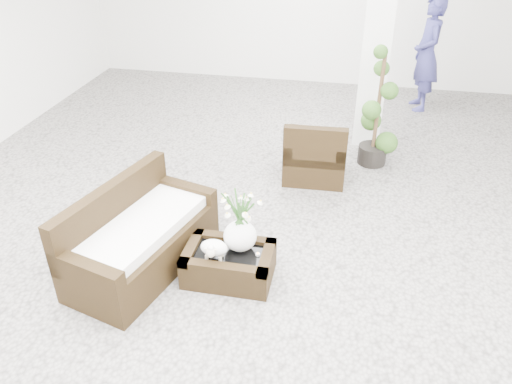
% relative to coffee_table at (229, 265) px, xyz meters
% --- Properties ---
extents(ground, '(11.00, 11.00, 0.00)m').
position_rel_coffee_table_xyz_m(ground, '(0.14, 0.83, -0.16)').
color(ground, gray).
rests_on(ground, ground).
extents(column, '(0.40, 0.40, 3.50)m').
position_rel_coffee_table_xyz_m(column, '(1.34, 3.63, 1.59)').
color(column, white).
rests_on(column, ground).
extents(coffee_table, '(0.90, 0.60, 0.31)m').
position_rel_coffee_table_xyz_m(coffee_table, '(0.00, 0.00, 0.00)').
color(coffee_table, black).
rests_on(coffee_table, ground).
extents(sheep_figurine, '(0.28, 0.23, 0.21)m').
position_rel_coffee_table_xyz_m(sheep_figurine, '(-0.12, -0.10, 0.26)').
color(sheep_figurine, white).
rests_on(sheep_figurine, coffee_table).
extents(planter_narcissus, '(0.44, 0.44, 0.80)m').
position_rel_coffee_table_xyz_m(planter_narcissus, '(0.10, 0.10, 0.56)').
color(planter_narcissus, white).
rests_on(planter_narcissus, coffee_table).
extents(tealight, '(0.04, 0.04, 0.03)m').
position_rel_coffee_table_xyz_m(tealight, '(0.30, 0.02, 0.17)').
color(tealight, white).
rests_on(tealight, coffee_table).
extents(armchair, '(0.85, 0.82, 0.88)m').
position_rel_coffee_table_xyz_m(armchair, '(0.65, 2.33, 0.28)').
color(armchair, black).
rests_on(armchair, ground).
extents(loveseat, '(1.25, 1.87, 0.91)m').
position_rel_coffee_table_xyz_m(loveseat, '(-0.93, -0.00, 0.30)').
color(loveseat, black).
rests_on(loveseat, ground).
extents(topiary, '(0.46, 0.46, 1.71)m').
position_rel_coffee_table_xyz_m(topiary, '(1.44, 2.89, 0.70)').
color(topiary, '#274817').
rests_on(topiary, ground).
extents(shopper, '(0.59, 0.79, 1.97)m').
position_rel_coffee_table_xyz_m(shopper, '(2.27, 5.26, 0.83)').
color(shopper, navy).
rests_on(shopper, ground).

